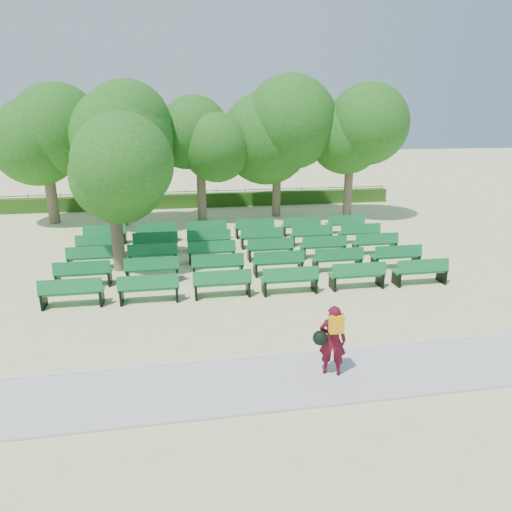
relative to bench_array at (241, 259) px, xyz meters
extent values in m
plane|color=beige|center=(-0.95, -1.87, -0.10)|extent=(120.00, 120.00, 0.00)
cube|color=#B7B5B1|center=(-0.95, -9.27, -0.07)|extent=(30.00, 2.20, 0.06)
cube|color=silver|center=(-0.95, -8.12, -0.05)|extent=(30.00, 0.12, 0.10)
cube|color=#264E14|center=(-0.95, 12.13, 0.35)|extent=(26.00, 0.70, 0.90)
cube|color=#137036|center=(0.00, 0.02, 0.39)|extent=(2.01, 0.70, 0.07)
cube|color=#137036|center=(0.00, -0.21, 0.67)|extent=(1.98, 0.31, 0.46)
cylinder|color=brown|center=(-4.95, -0.27, 1.40)|extent=(0.48, 0.48, 3.00)
ellipsoid|color=#226019|center=(-4.95, -0.27, 4.02)|extent=(4.09, 4.09, 3.68)
imported|color=#4E0B18|center=(0.89, -9.16, 0.83)|extent=(0.75, 0.62, 1.75)
cube|color=#FF9E0D|center=(0.89, -9.36, 1.33)|extent=(0.33, 0.16, 0.41)
sphere|color=black|center=(0.56, -9.22, 0.95)|extent=(0.35, 0.35, 0.35)
camera|label=1|loc=(-2.51, -18.32, 5.90)|focal=32.00mm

